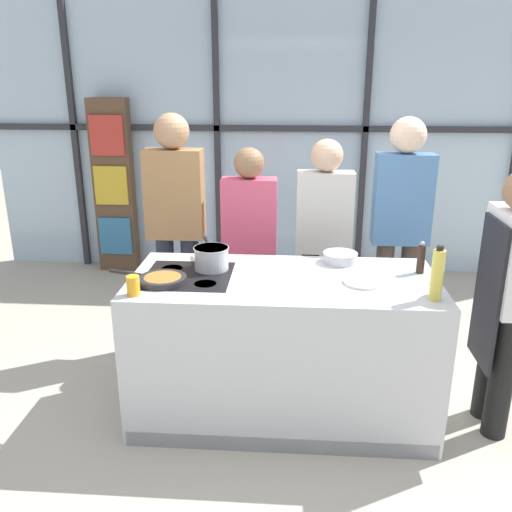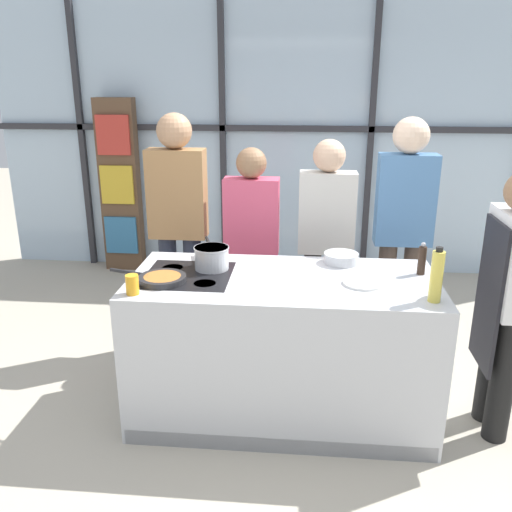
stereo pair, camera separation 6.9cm
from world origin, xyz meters
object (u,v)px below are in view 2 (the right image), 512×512
Objects in this scene: spectator_center_left at (252,239)px; mixing_bowl at (341,258)px; spectator_far_right at (403,223)px; frying_pan at (161,278)px; white_plate at (363,283)px; pepper_grinder at (422,260)px; saucepan at (212,257)px; spectator_center_right at (326,236)px; chef at (508,293)px; oil_bottle at (437,276)px; juice_glass_near at (132,285)px; spectator_far_left at (178,218)px.

mixing_bowl is at bearing 140.09° from spectator_center_left.
frying_pan is (-1.53, -0.96, -0.11)m from spectator_far_right.
white_plate is 0.42m from pepper_grinder.
saucepan reaches higher than white_plate.
chef is at bearing 138.51° from spectator_center_right.
spectator_far_right is 8.14× the size of mixing_bowl.
spectator_center_left is at bearing 134.58° from oil_bottle.
oil_bottle is at bearing -91.37° from pepper_grinder.
mixing_bowl is 1.99× the size of juice_glass_near.
frying_pan is 1.15m from mixing_bowl.
pepper_grinder reaches higher than white_plate.
saucepan is 1.79× the size of mixing_bowl.
spectator_far_left is 0.80m from saucepan.
mixing_bowl is 0.50m from pepper_grinder.
spectator_center_right is 1.37m from frying_pan.
mixing_bowl reaches higher than frying_pan.
spectator_center_right is at bearing 101.82° from white_plate.
spectator_center_right reaches higher than juice_glass_near.
mixing_bowl is at bearing 21.99° from frying_pan.
chef is 1.34m from spectator_center_right.
oil_bottle is 1.64m from juice_glass_near.
spectator_center_right is at bearing 44.23° from frying_pan.
juice_glass_near is at bearing 46.70° from spectator_center_right.
oil_bottle is (-0.01, -1.11, 0.01)m from spectator_far_right.
oil_bottle is (1.27, -0.40, 0.07)m from saucepan.
spectator_center_left is 7.15× the size of mixing_bowl.
spectator_center_left is 7.83× the size of pepper_grinder.
white_plate is 0.38m from mixing_bowl.
spectator_center_right reaches higher than saucepan.
spectator_far_right reaches higher than white_plate.
spectator_far_right is at bearing -180.00° from spectator_center_right.
spectator_far_left is 1.30m from mixing_bowl.
spectator_far_right reaches higher than juice_glass_near.
pepper_grinder is at bearing 90.14° from spectator_far_right.
pepper_grinder is (0.00, -0.69, -0.04)m from spectator_far_right.
chef is 14.34× the size of juice_glass_near.
saucepan is at bearing 84.12° from chef.
frying_pan is 0.23m from juice_glass_near.
chef is at bearing 117.06° from spectator_far_right.
spectator_center_left reaches higher than frying_pan.
juice_glass_near is at bearing 97.37° from chef.
spectator_center_right is at bearing -180.00° from spectator_center_left.
spectator_far_left is 3.71× the size of frying_pan.
spectator_far_left is 1.16m from juice_glass_near.
spectator_center_left is 1.11m from spectator_far_right.
spectator_far_right reaches higher than mixing_bowl.
spectator_far_right is at bearing -180.00° from spectator_far_left.
white_plate is at bearing 129.59° from spectator_center_left.
pepper_grinder is (-0.45, 0.20, 0.12)m from chef.
spectator_far_right is (1.65, 0.00, -0.00)m from spectator_far_left.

